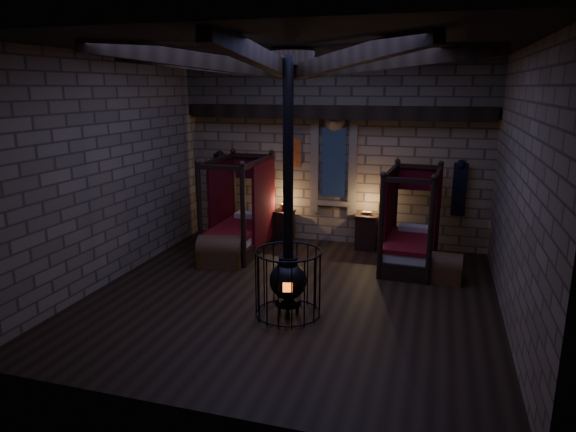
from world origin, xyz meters
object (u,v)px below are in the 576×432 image
(bed_right, at_px, (410,242))
(trunk_left, at_px, (221,252))
(trunk_right, at_px, (440,268))
(stove, at_px, (288,277))
(bed_left, at_px, (240,229))

(bed_right, relative_size, trunk_left, 2.02)
(bed_right, height_order, trunk_right, bed_right)
(trunk_left, bearing_deg, bed_right, 6.97)
(bed_right, bearing_deg, trunk_left, -159.58)
(bed_right, bearing_deg, stove, -116.51)
(bed_right, relative_size, stove, 0.49)
(bed_right, bearing_deg, trunk_right, -46.36)
(bed_right, height_order, trunk_left, bed_right)
(trunk_right, bearing_deg, trunk_left, -171.17)
(stove, bearing_deg, bed_left, 109.17)
(bed_left, height_order, stove, stove)
(trunk_left, xyz_separation_m, stove, (2.01, -1.86, 0.35))
(bed_left, height_order, bed_right, bed_left)
(bed_left, xyz_separation_m, trunk_left, (-0.01, -1.06, -0.23))
(trunk_left, bearing_deg, bed_left, 79.15)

